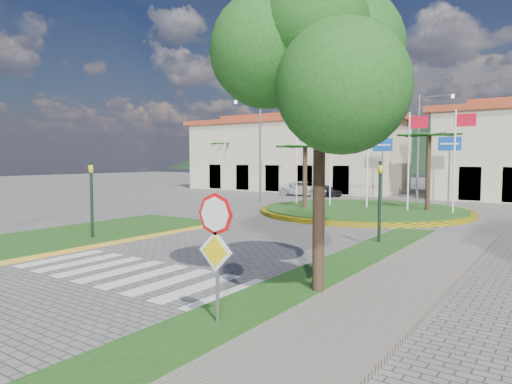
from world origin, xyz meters
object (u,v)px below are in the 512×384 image
Objects in this scene: roundabout_island at (364,210)px; car_dark_a at (326,190)px; deciduous_tree at (320,76)px; white_van at (305,189)px; stop_sign at (216,238)px.

roundabout_island reaches higher than car_dark_a.
car_dark_a is at bearing 115.56° from deciduous_tree.
deciduous_tree is 1.47× the size of white_van.
stop_sign is at bearing -137.54° from car_dark_a.
stop_sign is 0.39× the size of deciduous_tree.
stop_sign is at bearing -154.45° from white_van.
stop_sign reaches higher than car_dark_a.
stop_sign is at bearing -101.18° from deciduous_tree.
white_van reaches higher than car_dark_a.
stop_sign is (4.90, -20.04, 1.62)m from roundabout_island.
white_van is 1.48× the size of car_dark_a.
roundabout_island reaches higher than white_van.
roundabout_island is 13.11m from white_van.
stop_sign is at bearing -76.27° from roundabout_island.
white_van is at bearing 134.31° from roundabout_island.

